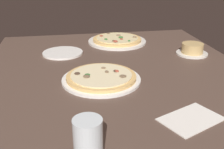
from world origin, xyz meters
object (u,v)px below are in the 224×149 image
pizza_side (117,40)px  water_glass (88,142)px  ramekin_on_saucer (192,50)px  paper_menu (191,119)px  pizza_main (101,78)px  side_plate (63,53)px

pizza_side → water_glass: (93.47, -24.72, 3.29)cm
ramekin_on_saucer → paper_menu: size_ratio=0.86×
ramekin_on_saucer → water_glass: (66.97, -56.53, 2.09)cm
ramekin_on_saucer → paper_menu: ramekin_on_saucer is taller
pizza_side → ramekin_on_saucer: size_ratio=2.12×
pizza_side → ramekin_on_saucer: ramekin_on_saucer is taller
ramekin_on_saucer → paper_menu: (55.38, -25.70, -2.22)cm
pizza_main → pizza_side: (-50.09, 15.73, -0.03)cm
water_glass → pizza_side: bearing=165.2°
pizza_main → water_glass: 44.42cm
pizza_main → side_plate: (-35.10, -14.11, -0.75)cm
ramekin_on_saucer → paper_menu: bearing=-24.9°
pizza_main → ramekin_on_saucer: size_ratio=1.99×
water_glass → side_plate: 78.75cm
water_glass → side_plate: bearing=-176.3°
ramekin_on_saucer → side_plate: ramekin_on_saucer is taller
water_glass → paper_menu: bearing=110.6°
pizza_side → side_plate: 33.40cm
pizza_side → paper_menu: bearing=4.3°
ramekin_on_saucer → water_glass: 87.66cm
ramekin_on_saucer → pizza_side: bearing=-129.8°
pizza_main → side_plate: 37.84cm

